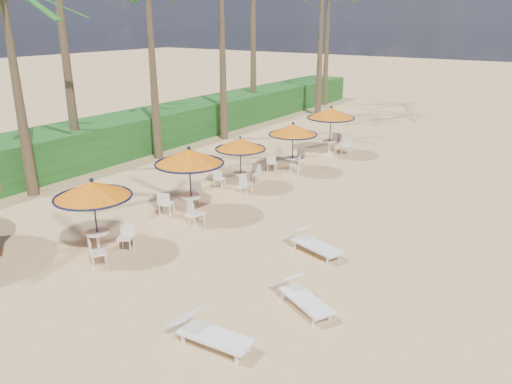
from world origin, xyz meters
TOP-DOWN VIEW (x-y plane):
  - ground at (0.00, 0.00)m, footprint 160.00×160.00m
  - scrub_hedge at (-13.50, 11.00)m, footprint 3.00×40.00m
  - station_0 at (-5.14, 0.10)m, footprint 2.19×2.19m
  - station_1 at (-4.98, 3.83)m, footprint 2.36×2.36m
  - station_2 at (-5.32, 7.24)m, footprint 2.03×2.10m
  - station_3 at (-4.75, 10.29)m, footprint 2.15×2.15m
  - station_4 at (-4.67, 13.99)m, footprint 2.36×2.36m
  - lounger_near at (0.18, -1.46)m, footprint 1.91×0.74m
  - lounger_mid at (1.05, 0.95)m, footprint 1.86×1.31m
  - lounger_far at (-0.13, 3.65)m, footprint 1.94×1.06m
  - palm_1 at (-11.42, 1.97)m, footprint 5.00×5.00m

SIDE VIEW (x-z plane):
  - ground at x=0.00m, z-range 0.00..0.00m
  - lounger_mid at x=1.05m, z-range -0.02..0.62m
  - lounger_far at x=-0.13m, z-range -0.02..0.64m
  - lounger_near at x=0.18m, z-range -0.02..0.65m
  - scrub_hedge at x=-13.50m, z-range 0.00..1.80m
  - station_2 at x=-5.32m, z-range 0.49..2.60m
  - station_3 at x=-4.75m, z-range 0.52..2.76m
  - station_0 at x=-5.14m, z-range 0.60..2.89m
  - station_4 at x=-4.67m, z-range 0.57..3.03m
  - station_1 at x=-4.98m, z-range 0.57..3.03m
  - palm_1 at x=-11.42m, z-range 3.08..10.66m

